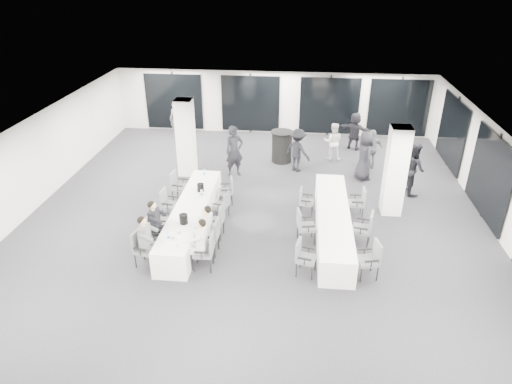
# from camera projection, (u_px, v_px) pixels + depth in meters

# --- Properties ---
(room) EXTENTS (14.04, 16.04, 2.84)m
(room) POSITION_uv_depth(u_px,v_px,m) (286.00, 166.00, 14.17)
(room) COLOR #25242A
(room) RESTS_ON ground
(column_left) EXTENTS (0.60, 0.60, 2.80)m
(column_left) POSITION_uv_depth(u_px,v_px,m) (186.00, 138.00, 16.34)
(column_left) COLOR white
(column_left) RESTS_ON floor
(column_right) EXTENTS (0.60, 0.60, 2.80)m
(column_right) POSITION_uv_depth(u_px,v_px,m) (396.00, 171.00, 13.76)
(column_right) COLOR white
(column_right) RESTS_ON floor
(banquet_table_main) EXTENTS (0.90, 5.00, 0.75)m
(banquet_table_main) POSITION_uv_depth(u_px,v_px,m) (191.00, 217.00, 13.33)
(banquet_table_main) COLOR white
(banquet_table_main) RESTS_ON floor
(banquet_table_side) EXTENTS (0.90, 5.00, 0.75)m
(banquet_table_side) POSITION_uv_depth(u_px,v_px,m) (333.00, 223.00, 13.04)
(banquet_table_side) COLOR white
(banquet_table_side) RESTS_ON floor
(cocktail_table) EXTENTS (0.88, 0.88, 1.23)m
(cocktail_table) POSITION_uv_depth(u_px,v_px,m) (282.00, 146.00, 17.74)
(cocktail_table) COLOR black
(cocktail_table) RESTS_ON floor
(chair_main_left_near) EXTENTS (0.58, 0.61, 0.98)m
(chair_main_left_near) POSITION_uv_depth(u_px,v_px,m) (142.00, 246.00, 11.65)
(chair_main_left_near) COLOR #595B61
(chair_main_left_near) RESTS_ON floor
(chair_main_left_second) EXTENTS (0.51, 0.54, 0.88)m
(chair_main_left_second) POSITION_uv_depth(u_px,v_px,m) (152.00, 232.00, 12.37)
(chair_main_left_second) COLOR #595B61
(chair_main_left_second) RESTS_ON floor
(chair_main_left_mid) EXTENTS (0.49, 0.54, 0.90)m
(chair_main_left_mid) POSITION_uv_depth(u_px,v_px,m) (159.00, 219.00, 12.96)
(chair_main_left_mid) COLOR #595B61
(chair_main_left_mid) RESTS_ON floor
(chair_main_left_fourth) EXTENTS (0.53, 0.58, 0.96)m
(chair_main_left_fourth) POSITION_uv_depth(u_px,v_px,m) (168.00, 202.00, 13.79)
(chair_main_left_fourth) COLOR #595B61
(chair_main_left_fourth) RESTS_ON floor
(chair_main_left_far) EXTENTS (0.55, 0.60, 1.00)m
(chair_main_left_far) POSITION_uv_depth(u_px,v_px,m) (178.00, 184.00, 14.84)
(chair_main_left_far) COLOR #595B61
(chair_main_left_far) RESTS_ON floor
(chair_main_right_near) EXTENTS (0.52, 0.58, 0.99)m
(chair_main_right_near) POSITION_uv_depth(u_px,v_px,m) (207.00, 249.00, 11.50)
(chair_main_right_near) COLOR #595B61
(chair_main_right_near) RESTS_ON floor
(chair_main_right_second) EXTENTS (0.54, 0.60, 1.02)m
(chair_main_right_second) POSITION_uv_depth(u_px,v_px,m) (212.00, 235.00, 12.09)
(chair_main_right_second) COLOR #595B61
(chair_main_right_second) RESTS_ON floor
(chair_main_right_mid) EXTENTS (0.55, 0.60, 1.00)m
(chair_main_right_mid) POSITION_uv_depth(u_px,v_px,m) (217.00, 219.00, 12.84)
(chair_main_right_mid) COLOR #595B61
(chair_main_right_mid) RESTS_ON floor
(chair_main_right_fourth) EXTENTS (0.52, 0.54, 0.86)m
(chair_main_right_fourth) POSITION_uv_depth(u_px,v_px,m) (223.00, 203.00, 13.84)
(chair_main_right_fourth) COLOR #595B61
(chair_main_right_fourth) RESTS_ON floor
(chair_main_right_far) EXTENTS (0.54, 0.57, 0.89)m
(chair_main_right_far) POSITION_uv_depth(u_px,v_px,m) (228.00, 189.00, 14.68)
(chair_main_right_far) COLOR #595B61
(chair_main_right_far) RESTS_ON floor
(chair_side_left_near) EXTENTS (0.57, 0.60, 0.94)m
(chair_side_left_near) POSITION_uv_depth(u_px,v_px,m) (303.00, 255.00, 11.32)
(chair_side_left_near) COLOR #595B61
(chair_side_left_near) RESTS_ON floor
(chair_side_left_mid) EXTENTS (0.57, 0.61, 0.98)m
(chair_side_left_mid) POSITION_uv_depth(u_px,v_px,m) (304.00, 224.00, 12.62)
(chair_side_left_mid) COLOR #595B61
(chair_side_left_mid) RESTS_ON floor
(chair_side_left_far) EXTENTS (0.48, 0.52, 0.86)m
(chair_side_left_far) POSITION_uv_depth(u_px,v_px,m) (304.00, 200.00, 14.07)
(chair_side_left_far) COLOR #595B61
(chair_side_left_far) RESTS_ON floor
(chair_side_right_near) EXTENTS (0.59, 0.62, 0.98)m
(chair_side_right_near) POSITION_uv_depth(u_px,v_px,m) (371.00, 257.00, 11.20)
(chair_side_right_near) COLOR #595B61
(chair_side_right_near) RESTS_ON floor
(chair_side_right_mid) EXTENTS (0.62, 0.65, 1.02)m
(chair_side_right_mid) POSITION_uv_depth(u_px,v_px,m) (365.00, 227.00, 12.46)
(chair_side_right_mid) COLOR #595B61
(chair_side_right_mid) RESTS_ON floor
(chair_side_right_far) EXTENTS (0.48, 0.54, 0.93)m
(chair_side_right_far) POSITION_uv_depth(u_px,v_px,m) (359.00, 201.00, 13.90)
(chair_side_right_far) COLOR #595B61
(chair_side_right_far) RESTS_ON floor
(seated_guest_a) EXTENTS (0.50, 0.38, 1.44)m
(seated_guest_a) POSITION_uv_depth(u_px,v_px,m) (147.00, 238.00, 11.51)
(seated_guest_a) COLOR #575A5E
(seated_guest_a) RESTS_ON floor
(seated_guest_b) EXTENTS (0.50, 0.38, 1.44)m
(seated_guest_b) POSITION_uv_depth(u_px,v_px,m) (157.00, 222.00, 12.23)
(seated_guest_b) COLOR black
(seated_guest_b) RESTS_ON floor
(seated_guest_c) EXTENTS (0.50, 0.38, 1.44)m
(seated_guest_c) POSITION_uv_depth(u_px,v_px,m) (199.00, 241.00, 11.40)
(seated_guest_c) COLOR silver
(seated_guest_c) RESTS_ON floor
(seated_guest_d) EXTENTS (0.50, 0.38, 1.44)m
(seated_guest_d) POSITION_uv_depth(u_px,v_px,m) (205.00, 227.00, 12.01)
(seated_guest_d) COLOR silver
(seated_guest_d) RESTS_ON floor
(standing_guest_a) EXTENTS (0.99, 0.94, 2.13)m
(standing_guest_a) POSITION_uv_depth(u_px,v_px,m) (234.00, 148.00, 16.38)
(standing_guest_a) COLOR black
(standing_guest_a) RESTS_ON floor
(standing_guest_b) EXTENTS (0.85, 0.54, 1.70)m
(standing_guest_b) POSITION_uv_depth(u_px,v_px,m) (333.00, 139.00, 17.81)
(standing_guest_b) COLOR silver
(standing_guest_b) RESTS_ON floor
(standing_guest_c) EXTENTS (1.32, 1.21, 1.85)m
(standing_guest_c) POSITION_uv_depth(u_px,v_px,m) (298.00, 147.00, 16.80)
(standing_guest_c) COLOR black
(standing_guest_c) RESTS_ON floor
(standing_guest_d) EXTENTS (1.16, 0.95, 1.72)m
(standing_guest_d) POSITION_uv_depth(u_px,v_px,m) (372.00, 147.00, 17.07)
(standing_guest_d) COLOR #575A5E
(standing_guest_d) RESTS_ON floor
(standing_guest_e) EXTENTS (0.87, 1.12, 2.03)m
(standing_guest_e) POSITION_uv_depth(u_px,v_px,m) (365.00, 152.00, 16.12)
(standing_guest_e) COLOR black
(standing_guest_e) RESTS_ON floor
(standing_guest_f) EXTENTS (1.73, 1.36, 1.78)m
(standing_guest_f) POSITION_uv_depth(u_px,v_px,m) (355.00, 129.00, 18.80)
(standing_guest_f) COLOR black
(standing_guest_f) RESTS_ON floor
(standing_guest_g) EXTENTS (0.72, 0.63, 1.72)m
(standing_guest_g) POSITION_uv_depth(u_px,v_px,m) (176.00, 117.00, 20.27)
(standing_guest_g) COLOR #575A5E
(standing_guest_g) RESTS_ON floor
(standing_guest_h) EXTENTS (0.87, 1.12, 2.04)m
(standing_guest_h) POSITION_uv_depth(u_px,v_px,m) (413.00, 165.00, 15.13)
(standing_guest_h) COLOR black
(standing_guest_h) RESTS_ON floor
(ice_bucket_near) EXTENTS (0.23, 0.23, 0.26)m
(ice_bucket_near) POSITION_uv_depth(u_px,v_px,m) (184.00, 219.00, 12.23)
(ice_bucket_near) COLOR black
(ice_bucket_near) RESTS_ON banquet_table_main
(ice_bucket_far) EXTENTS (0.21, 0.21, 0.24)m
(ice_bucket_far) POSITION_uv_depth(u_px,v_px,m) (201.00, 187.00, 13.96)
(ice_bucket_far) COLOR black
(ice_bucket_far) RESTS_ON banquet_table_main
(water_bottle_a) EXTENTS (0.07, 0.07, 0.22)m
(water_bottle_a) POSITION_uv_depth(u_px,v_px,m) (168.00, 236.00, 11.52)
(water_bottle_a) COLOR silver
(water_bottle_a) RESTS_ON banquet_table_main
(water_bottle_b) EXTENTS (0.07, 0.07, 0.22)m
(water_bottle_b) POSITION_uv_depth(u_px,v_px,m) (202.00, 193.00, 13.63)
(water_bottle_b) COLOR silver
(water_bottle_b) RESTS_ON banquet_table_main
(water_bottle_c) EXTENTS (0.07, 0.07, 0.22)m
(water_bottle_c) POSITION_uv_depth(u_px,v_px,m) (204.00, 173.00, 14.96)
(water_bottle_c) COLOR silver
(water_bottle_c) RESTS_ON banquet_table_main
(plate_a) EXTENTS (0.20, 0.20, 0.03)m
(plate_a) POSITION_uv_depth(u_px,v_px,m) (173.00, 238.00, 11.61)
(plate_a) COLOR white
(plate_a) RESTS_ON banquet_table_main
(plate_b) EXTENTS (0.18, 0.18, 0.03)m
(plate_b) POSITION_uv_depth(u_px,v_px,m) (180.00, 233.00, 11.84)
(plate_b) COLOR white
(plate_b) RESTS_ON banquet_table_main
(plate_c) EXTENTS (0.21, 0.21, 0.03)m
(plate_c) POSITION_uv_depth(u_px,v_px,m) (186.00, 218.00, 12.51)
(plate_c) COLOR white
(plate_c) RESTS_ON banquet_table_main
(wine_glass) EXTENTS (0.08, 0.08, 0.22)m
(wine_glass) POSITION_uv_depth(u_px,v_px,m) (177.00, 246.00, 11.03)
(wine_glass) COLOR silver
(wine_glass) RESTS_ON banquet_table_main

